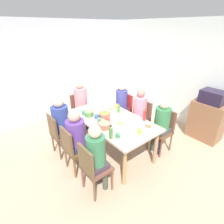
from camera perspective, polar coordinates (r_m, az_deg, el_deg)
ground_plane at (r=3.87m, az=0.00°, el=-12.44°), size 5.66×5.66×0.00m
wall_back at (r=4.96m, az=21.71°, el=11.38°), size 4.96×0.12×2.60m
wall_left at (r=5.25m, az=-17.35°, el=12.78°), size 0.12×4.76×2.60m
dining_table at (r=3.48m, az=0.00°, el=-3.47°), size 1.82×1.00×0.78m
chair_0 at (r=4.48m, az=3.82°, el=0.99°), size 0.40×0.40×0.90m
person_0 at (r=4.33m, az=3.02°, el=3.34°), size 0.30×0.30×1.23m
chair_1 at (r=3.66m, az=-17.01°, el=-6.45°), size 0.40×0.40×0.90m
person_1 at (r=3.56m, az=-16.22°, el=-2.63°), size 0.32×0.32×1.26m
chair_2 at (r=4.52m, az=-10.36°, el=0.84°), size 0.40×0.40×0.90m
person_2 at (r=4.36m, az=-10.02°, el=3.27°), size 0.30×0.30×1.26m
chair_3 at (r=3.79m, az=16.34°, el=-5.10°), size 0.40×0.40×0.90m
person_3 at (r=3.64m, az=15.86°, el=-3.10°), size 0.30×0.30×1.16m
chair_4 at (r=4.11m, az=9.55°, el=-1.81°), size 0.40×0.40×0.90m
person_4 at (r=3.95m, az=8.89°, el=0.47°), size 0.30×0.30×1.21m
chair_5 at (r=2.78m, az=-6.47°, el=-17.31°), size 0.40×0.40×0.90m
person_5 at (r=2.68m, az=-5.02°, el=-13.34°), size 0.30×0.30×1.20m
chair_6 at (r=3.19m, az=-12.57°, el=-11.18°), size 0.40×0.40×0.90m
person_6 at (r=3.10m, az=-11.48°, el=-7.41°), size 0.32×0.32×1.20m
plate_0 at (r=3.22m, az=11.73°, el=-4.71°), size 0.22×0.22×0.04m
plate_1 at (r=3.79m, az=-0.35°, el=0.83°), size 0.26×0.26×0.04m
plate_2 at (r=3.25m, az=2.47°, el=-3.80°), size 0.23×0.23×0.04m
bowl_0 at (r=3.50m, az=-2.39°, el=-0.82°), size 0.23×0.23×0.10m
bowl_1 at (r=3.11m, az=-2.49°, el=-4.27°), size 0.23×0.23×0.12m
bowl_2 at (r=3.55m, az=-7.50°, el=-0.42°), size 0.18×0.18×0.12m
cup_0 at (r=3.36m, az=-1.40°, el=-2.20°), size 0.12×0.09×0.07m
cup_1 at (r=3.45m, az=-5.01°, el=-1.53°), size 0.13×0.09×0.08m
cup_2 at (r=3.27m, az=-4.13°, el=-2.89°), size 0.12×0.08×0.10m
cup_3 at (r=2.99m, az=8.92°, el=-6.21°), size 0.11×0.07×0.10m
cup_4 at (r=2.87m, az=1.89°, el=-7.64°), size 0.11×0.07×0.08m
cup_5 at (r=3.62m, az=-9.14°, el=-0.24°), size 0.12×0.08×0.09m
cup_6 at (r=3.90m, az=1.53°, el=1.96°), size 0.12×0.08×0.08m
cup_7 at (r=3.64m, az=-1.97°, el=0.27°), size 0.13×0.09×0.09m
bottle_0 at (r=3.38m, az=10.59°, el=-0.90°), size 0.06×0.06×0.25m
bottle_1 at (r=2.80m, az=-0.35°, el=-6.67°), size 0.06×0.06×0.24m
bottle_2 at (r=3.66m, az=2.18°, el=1.15°), size 0.06×0.06×0.19m
side_cabinet at (r=4.60m, az=28.40°, el=-2.53°), size 0.70×0.44×0.90m
microwave at (r=4.38m, az=30.03°, el=4.28°), size 0.48×0.36×0.28m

